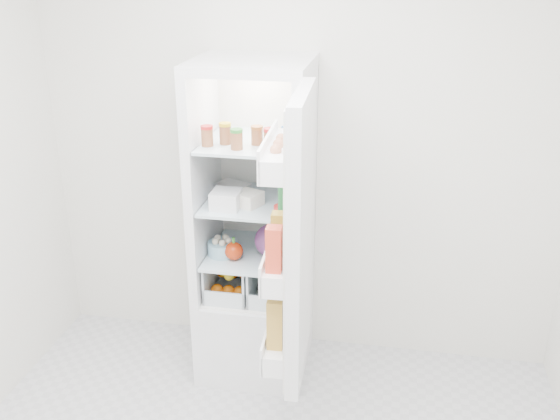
% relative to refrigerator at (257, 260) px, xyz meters
% --- Properties ---
extents(room_walls, '(3.02, 3.02, 2.61)m').
position_rel_refrigerator_xyz_m(room_walls, '(0.20, -1.25, 0.93)').
color(room_walls, silver).
rests_on(room_walls, ground).
extents(refrigerator, '(0.60, 0.60, 1.80)m').
position_rel_refrigerator_xyz_m(refrigerator, '(0.00, 0.00, 0.00)').
color(refrigerator, white).
rests_on(refrigerator, ground).
extents(shelf_low, '(0.49, 0.53, 0.01)m').
position_rel_refrigerator_xyz_m(shelf_low, '(-0.00, -0.06, 0.07)').
color(shelf_low, silver).
rests_on(shelf_low, refrigerator).
extents(shelf_mid, '(0.49, 0.53, 0.02)m').
position_rel_refrigerator_xyz_m(shelf_mid, '(-0.00, -0.06, 0.38)').
color(shelf_mid, silver).
rests_on(shelf_mid, refrigerator).
extents(shelf_top, '(0.49, 0.53, 0.02)m').
position_rel_refrigerator_xyz_m(shelf_top, '(-0.00, -0.06, 0.71)').
color(shelf_top, silver).
rests_on(shelf_top, refrigerator).
extents(crisper_left, '(0.23, 0.46, 0.22)m').
position_rel_refrigerator_xyz_m(crisper_left, '(-0.12, -0.06, -0.06)').
color(crisper_left, silver).
rests_on(crisper_left, refrigerator).
extents(crisper_right, '(0.23, 0.46, 0.22)m').
position_rel_refrigerator_xyz_m(crisper_right, '(0.12, -0.06, -0.06)').
color(crisper_right, silver).
rests_on(crisper_right, refrigerator).
extents(condiment_jars, '(0.46, 0.16, 0.08)m').
position_rel_refrigerator_xyz_m(condiment_jars, '(-0.00, -0.17, 0.76)').
color(condiment_jars, '#B21919').
rests_on(condiment_jars, shelf_top).
extents(squeeze_bottle, '(0.05, 0.05, 0.16)m').
position_rel_refrigerator_xyz_m(squeeze_bottle, '(0.21, 0.04, 0.80)').
color(squeeze_bottle, silver).
rests_on(squeeze_bottle, shelf_top).
extents(tub_white, '(0.15, 0.15, 0.09)m').
position_rel_refrigerator_xyz_m(tub_white, '(-0.11, -0.20, 0.44)').
color(tub_white, silver).
rests_on(tub_white, shelf_mid).
extents(tub_cream, '(0.17, 0.17, 0.07)m').
position_rel_refrigerator_xyz_m(tub_cream, '(-0.01, -0.14, 0.43)').
color(tub_cream, white).
rests_on(tub_cream, shelf_mid).
extents(tin_red, '(0.11, 0.11, 0.06)m').
position_rel_refrigerator_xyz_m(tin_red, '(0.19, -0.26, 0.42)').
color(tin_red, red).
rests_on(tin_red, shelf_mid).
extents(foil_tray, '(0.22, 0.19, 0.04)m').
position_rel_refrigerator_xyz_m(foil_tray, '(-0.14, 0.04, 0.41)').
color(foil_tray, silver).
rests_on(foil_tray, shelf_mid).
extents(red_cabbage, '(0.18, 0.18, 0.18)m').
position_rel_refrigerator_xyz_m(red_cabbage, '(0.10, -0.09, 0.17)').
color(red_cabbage, '#551D55').
rests_on(red_cabbage, shelf_low).
extents(bell_pepper, '(0.10, 0.10, 0.10)m').
position_rel_refrigerator_xyz_m(bell_pepper, '(-0.09, -0.18, 0.13)').
color(bell_pepper, '#BC2C0B').
rests_on(bell_pepper, shelf_low).
extents(mushroom_bowl, '(0.21, 0.21, 0.07)m').
position_rel_refrigerator_xyz_m(mushroom_bowl, '(-0.17, -0.13, 0.12)').
color(mushroom_bowl, '#8CBCD1').
rests_on(mushroom_bowl, shelf_low).
extents(salad_bag, '(0.10, 0.10, 0.10)m').
position_rel_refrigerator_xyz_m(salad_bag, '(0.18, -0.26, 0.13)').
color(salad_bag, '#B8D39E').
rests_on(salad_bag, shelf_low).
extents(citrus_pile, '(0.20, 0.24, 0.16)m').
position_rel_refrigerator_xyz_m(citrus_pile, '(-0.12, -0.12, -0.07)').
color(citrus_pile, orange).
rests_on(citrus_pile, refrigerator).
extents(veg_pile, '(0.16, 0.30, 0.10)m').
position_rel_refrigerator_xyz_m(veg_pile, '(0.13, -0.06, -0.10)').
color(veg_pile, '#234B19').
rests_on(veg_pile, refrigerator).
extents(fridge_door, '(0.20, 0.60, 1.30)m').
position_rel_refrigerator_xyz_m(fridge_door, '(0.32, -0.64, 0.43)').
color(fridge_door, white).
rests_on(fridge_door, refrigerator).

